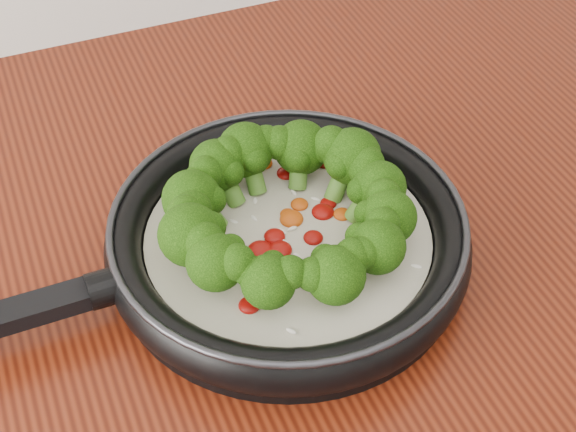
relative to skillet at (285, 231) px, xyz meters
name	(u,v)px	position (x,y,z in m)	size (l,w,h in m)	color
skillet	(285,231)	(0.00, 0.00, 0.00)	(0.45, 0.29, 0.09)	black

